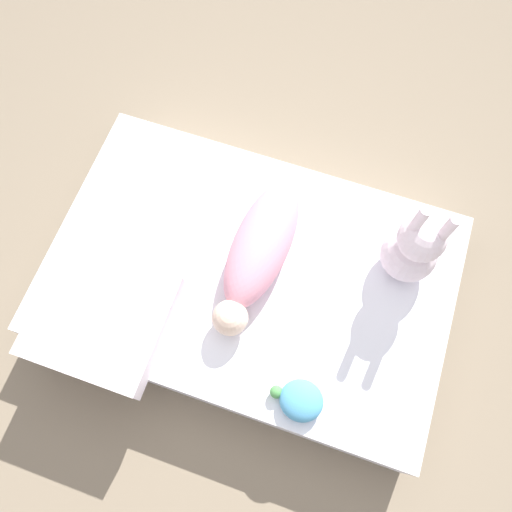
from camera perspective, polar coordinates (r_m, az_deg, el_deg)
name	(u,v)px	position (r m, az deg, el deg)	size (l,w,h in m)	color
ground_plane	(251,289)	(1.83, -0.63, -3.75)	(12.00, 12.00, 0.00)	#7A6B56
bed_mattress	(250,281)	(1.73, -0.66, -2.82)	(1.32, 0.86, 0.20)	white
swaddled_baby	(259,250)	(1.58, 0.37, 0.70)	(0.21, 0.55, 0.15)	pink
pillow	(103,317)	(1.62, -17.10, -6.73)	(0.39, 0.38, 0.09)	white
bunny_plush	(414,248)	(1.59, 17.57, 0.83)	(0.18, 0.18, 0.39)	silver
turtle_plush	(300,400)	(1.53, 5.05, -16.08)	(0.16, 0.12, 0.06)	#4C99C6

